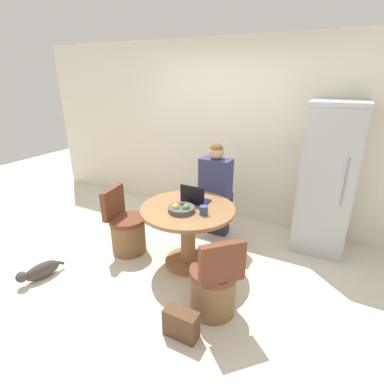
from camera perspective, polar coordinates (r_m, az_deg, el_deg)
ground_plane at (r=3.61m, az=-3.24°, el=-14.30°), size 12.00×12.00×0.00m
wall_back at (r=4.52m, az=7.58°, el=10.98°), size 7.00×0.06×2.60m
refrigerator at (r=3.99m, az=24.45°, el=2.16°), size 0.61×0.65×1.84m
dining_table at (r=3.44m, az=-0.78°, el=-6.46°), size 1.06×1.06×0.73m
chair_near_right_corner at (r=2.91m, az=4.23°, el=-17.56°), size 0.52×0.52×0.83m
chair_left_side at (r=3.87m, az=-12.33°, el=-7.25°), size 0.47×0.45×0.83m
person_seated at (r=3.96m, az=4.72°, el=0.78°), size 0.40×0.37×1.32m
laptop at (r=3.44m, az=0.53°, el=-1.30°), size 0.30×0.21×0.22m
fruit_bowl at (r=3.22m, az=-2.06°, el=-3.19°), size 0.29×0.29×0.10m
coffee_cup at (r=3.16m, az=2.23°, el=-3.49°), size 0.09×0.09×0.09m
cat at (r=3.79m, az=-27.02°, el=-13.29°), size 0.22×0.51×0.18m
handbag at (r=2.79m, az=-2.09°, el=-23.79°), size 0.30×0.14×0.26m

